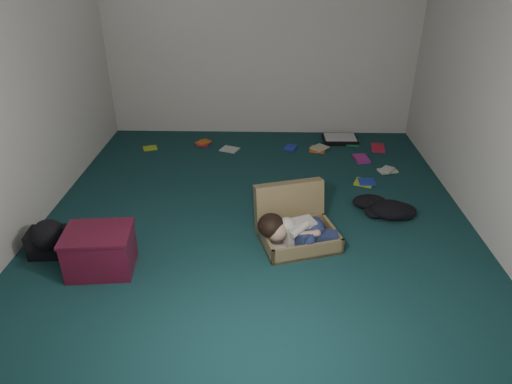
{
  "coord_description": "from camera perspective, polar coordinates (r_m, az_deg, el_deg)",
  "views": [
    {
      "loc": [
        0.09,
        -3.71,
        2.28
      ],
      "look_at": [
        0.0,
        -0.15,
        0.35
      ],
      "focal_mm": 32.0,
      "sensor_mm": 36.0,
      "label": 1
    }
  ],
  "objects": [
    {
      "name": "clothing_pile",
      "position": [
        4.59,
        15.87,
        -1.55
      ],
      "size": [
        0.47,
        0.41,
        0.13
      ],
      "primitive_type": null,
      "rotation": [
        0.0,
        0.0,
        0.2
      ],
      "color": "black",
      "rests_on": "floor"
    },
    {
      "name": "wall_back",
      "position": [
        6.04,
        0.63,
        19.13
      ],
      "size": [
        4.5,
        0.0,
        4.5
      ],
      "primitive_type": "plane",
      "rotation": [
        1.57,
        0.0,
        0.0
      ],
      "color": "white",
      "rests_on": "ground"
    },
    {
      "name": "suitcase",
      "position": [
        4.0,
        4.88,
        -3.99
      ],
      "size": [
        0.77,
        0.76,
        0.46
      ],
      "rotation": [
        0.0,
        0.0,
        0.29
      ],
      "color": "olive",
      "rests_on": "floor"
    },
    {
      "name": "backpack",
      "position": [
        4.16,
        -24.41,
        -5.64
      ],
      "size": [
        0.43,
        0.36,
        0.24
      ],
      "primitive_type": null,
      "rotation": [
        0.0,
        0.0,
        0.09
      ],
      "color": "black",
      "rests_on": "floor"
    },
    {
      "name": "wall_front",
      "position": [
        1.76,
        -1.8,
        -5.39
      ],
      "size": [
        4.5,
        0.0,
        4.5
      ],
      "primitive_type": "plane",
      "rotation": [
        -1.57,
        0.0,
        0.0
      ],
      "color": "white",
      "rests_on": "ground"
    },
    {
      "name": "paper_tray",
      "position": [
        6.15,
        10.45,
        6.52
      ],
      "size": [
        0.45,
        0.34,
        0.06
      ],
      "rotation": [
        0.0,
        0.0,
        0.01
      ],
      "color": "black",
      "rests_on": "floor"
    },
    {
      "name": "book_scatter",
      "position": [
        5.69,
        5.68,
        4.83
      ],
      "size": [
        3.12,
        1.35,
        0.02
      ],
      "color": "#B5CE24",
      "rests_on": "floor"
    },
    {
      "name": "floor",
      "position": [
        4.35,
        0.05,
        -3.11
      ],
      "size": [
        4.5,
        4.5,
        0.0
      ],
      "primitive_type": "plane",
      "color": "#163C3F",
      "rests_on": "ground"
    },
    {
      "name": "maroon_bin",
      "position": [
        3.8,
        -18.91,
        -6.94
      ],
      "size": [
        0.55,
        0.45,
        0.35
      ],
      "rotation": [
        0.0,
        0.0,
        0.1
      ],
      "color": "#5A1228",
      "rests_on": "floor"
    },
    {
      "name": "person",
      "position": [
        3.85,
        5.08,
        -4.79
      ],
      "size": [
        0.7,
        0.35,
        0.28
      ],
      "rotation": [
        0.0,
        0.0,
        0.29
      ],
      "color": "beige",
      "rests_on": "suitcase"
    },
    {
      "name": "wall_right",
      "position": [
        4.28,
        28.56,
        11.88
      ],
      "size": [
        0.0,
        4.5,
        4.5
      ],
      "primitive_type": "plane",
      "rotation": [
        1.57,
        0.0,
        -1.57
      ],
      "color": "white",
      "rests_on": "ground"
    },
    {
      "name": "wall_left",
      "position": [
        4.37,
        -27.87,
        12.31
      ],
      "size": [
        0.0,
        4.5,
        4.5
      ],
      "primitive_type": "plane",
      "rotation": [
        1.57,
        0.0,
        1.57
      ],
      "color": "white",
      "rests_on": "ground"
    }
  ]
}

